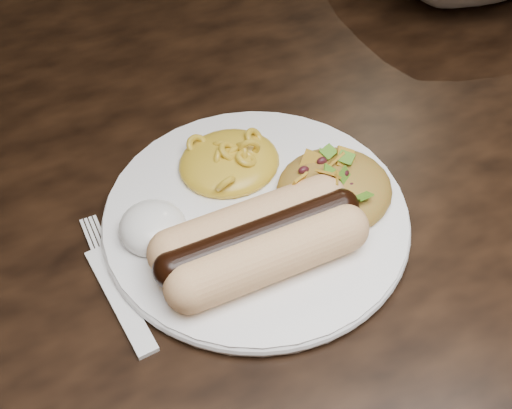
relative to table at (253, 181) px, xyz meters
name	(u,v)px	position (x,y,z in m)	size (l,w,h in m)	color
table	(253,181)	(0.00, 0.00, 0.00)	(1.60, 0.90, 0.75)	black
plate	(256,218)	(-0.05, -0.12, 0.10)	(0.23, 0.23, 0.01)	white
hotdog	(260,240)	(-0.07, -0.16, 0.12)	(0.13, 0.07, 0.04)	#FFE49B
mac_and_cheese	(229,152)	(-0.05, -0.07, 0.12)	(0.08, 0.07, 0.03)	gold
sour_cream	(152,221)	(-0.13, -0.11, 0.12)	(0.05, 0.05, 0.03)	white
taco_salad	(335,182)	(0.01, -0.13, 0.12)	(0.09, 0.09, 0.04)	#BA4918
fork	(120,299)	(-0.17, -0.14, 0.09)	(0.02, 0.16, 0.00)	white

